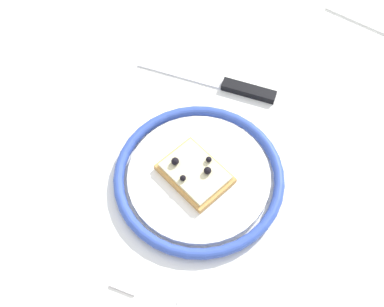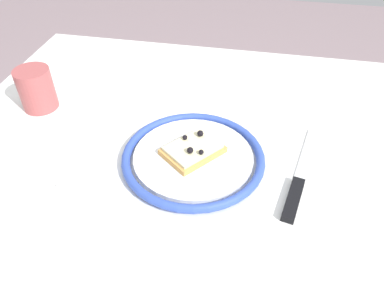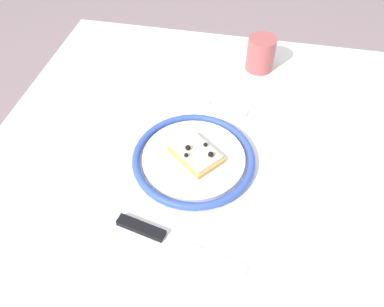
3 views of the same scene
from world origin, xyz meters
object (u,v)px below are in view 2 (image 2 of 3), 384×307
object	(u,v)px
knife	(297,186)
cup	(36,89)
dining_table	(205,199)
pizza_slice_near	(193,149)
fork	(95,148)
plate	(194,156)

from	to	relation	value
knife	cup	distance (m)	0.54
knife	cup	xyz separation A→B (m)	(-0.52, 0.13, 0.04)
dining_table	cup	world-z (taller)	cup
pizza_slice_near	fork	xyz separation A→B (m)	(-0.18, -0.01, -0.02)
pizza_slice_near	cup	size ratio (longest dim) A/B	1.41
dining_table	cup	xyz separation A→B (m)	(-0.37, 0.10, 0.14)
dining_table	fork	bearing A→B (deg)	-179.29
plate	fork	distance (m)	0.18
dining_table	plate	xyz separation A→B (m)	(-0.02, 0.00, 0.10)
plate	knife	distance (m)	0.18
fork	cup	size ratio (longest dim) A/B	2.34
dining_table	pizza_slice_near	size ratio (longest dim) A/B	8.36
pizza_slice_near	cup	xyz separation A→B (m)	(-0.34, 0.10, 0.02)
pizza_slice_near	fork	world-z (taller)	pizza_slice_near
pizza_slice_near	knife	size ratio (longest dim) A/B	0.51
plate	fork	bearing A→B (deg)	-178.12
plate	fork	world-z (taller)	plate
plate	pizza_slice_near	bearing A→B (deg)	127.95
dining_table	knife	size ratio (longest dim) A/B	4.23
pizza_slice_near	fork	distance (m)	0.18
plate	knife	world-z (taller)	plate
plate	fork	xyz separation A→B (m)	(-0.18, -0.01, -0.01)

